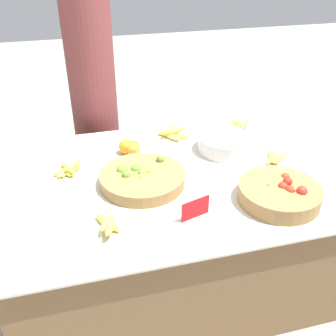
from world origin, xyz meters
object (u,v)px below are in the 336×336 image
object	(u,v)px
tomato_basket	(279,193)
metal_bowl	(225,143)
vendor_person	(93,93)
lime_bowl	(142,178)
price_sign	(195,209)

from	to	relation	value
tomato_basket	metal_bowl	distance (m)	0.52
metal_bowl	vendor_person	xyz separation A→B (m)	(-0.66, 0.67, 0.11)
lime_bowl	price_sign	distance (m)	0.36
tomato_basket	price_sign	size ratio (longest dim) A/B	2.75
tomato_basket	vendor_person	bearing A→B (deg)	121.15
lime_bowl	vendor_person	distance (m)	0.91
lime_bowl	tomato_basket	size ratio (longest dim) A/B	1.12
lime_bowl	vendor_person	world-z (taller)	vendor_person
lime_bowl	metal_bowl	world-z (taller)	lime_bowl
tomato_basket	vendor_person	size ratio (longest dim) A/B	0.22
metal_bowl	vendor_person	size ratio (longest dim) A/B	0.18
lime_bowl	tomato_basket	world-z (taller)	tomato_basket
metal_bowl	price_sign	size ratio (longest dim) A/B	2.23
lime_bowl	price_sign	world-z (taller)	price_sign
price_sign	lime_bowl	bearing A→B (deg)	101.58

